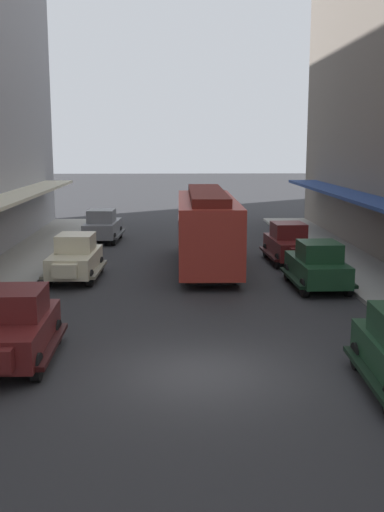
% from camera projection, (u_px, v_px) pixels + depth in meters
% --- Properties ---
extents(ground_plane, '(200.00, 200.00, 0.00)m').
position_uv_depth(ground_plane, '(200.00, 374.00, 14.89)').
color(ground_plane, '#2D2D30').
extents(parked_car_0, '(2.30, 4.32, 1.84)m').
position_uv_depth(parked_car_0, '(102.00, 225.00, 34.75)').
color(parked_car_0, slate).
rests_on(parked_car_0, ground).
extents(parked_car_1, '(2.25, 4.30, 1.84)m').
position_uv_depth(parked_car_1, '(75.00, 257.00, 25.09)').
color(parked_car_1, beige).
rests_on(parked_car_1, ground).
extents(parked_car_3, '(2.23, 4.29, 1.84)m').
position_uv_depth(parked_car_3, '(317.00, 264.00, 23.50)').
color(parked_car_3, '#193D23').
rests_on(parked_car_3, ground).
extents(parked_car_4, '(2.30, 4.32, 1.84)m').
position_uv_depth(parked_car_4, '(289.00, 242.00, 28.64)').
color(parked_car_4, '#591919').
rests_on(parked_car_4, ground).
extents(parked_car_5, '(2.18, 4.28, 1.84)m').
position_uv_depth(parked_car_5, '(14.00, 325.00, 15.59)').
color(parked_car_5, '#591919').
rests_on(parked_car_5, ground).
extents(streetcar, '(2.64, 9.63, 3.46)m').
position_uv_depth(streetcar, '(207.00, 226.00, 27.21)').
color(streetcar, '#A52D23').
rests_on(streetcar, ground).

